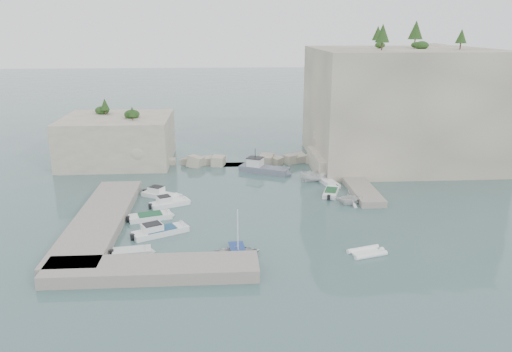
{
  "coord_description": "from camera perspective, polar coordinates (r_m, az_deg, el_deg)",
  "views": [
    {
      "loc": [
        -3.7,
        -51.0,
        20.4
      ],
      "look_at": [
        0.0,
        6.0,
        3.0
      ],
      "focal_mm": 35.0,
      "sensor_mm": 36.0,
      "label": 1
    }
  ],
  "objects": [
    {
      "name": "ledge_east",
      "position": [
        66.46,
        11.47,
        -0.92
      ],
      "size": [
        3.0,
        16.0,
        0.8
      ],
      "primitive_type": "cube",
      "color": "#9E9689",
      "rests_on": "ground"
    },
    {
      "name": "motorboat_e",
      "position": [
        48.06,
        -13.98,
        -8.72
      ],
      "size": [
        3.97,
        2.06,
        0.7
      ],
      "primitive_type": null,
      "rotation": [
        0.0,
        0.0,
        0.14
      ],
      "color": "silver",
      "rests_on": "ground"
    },
    {
      "name": "cliff_terrace",
      "position": [
        73.53,
        9.55,
        1.61
      ],
      "size": [
        8.0,
        10.0,
        2.5
      ],
      "primitive_type": "cube",
      "color": "beige",
      "rests_on": "ground"
    },
    {
      "name": "tender_east_d",
      "position": [
        68.24,
        6.81,
        -0.58
      ],
      "size": [
        4.79,
        2.65,
        1.75
      ],
      "primitive_type": "imported",
      "rotation": [
        0.0,
        0.0,
        1.79
      ],
      "color": "silver",
      "rests_on": "ground"
    },
    {
      "name": "motorboat_c",
      "position": [
        55.95,
        -11.99,
        -4.83
      ],
      "size": [
        5.31,
        3.2,
        0.7
      ],
      "primitive_type": null,
      "rotation": [
        0.0,
        0.0,
        0.3
      ],
      "color": "white",
      "rests_on": "ground"
    },
    {
      "name": "rowboat",
      "position": [
        46.62,
        -2.07,
        -9.02
      ],
      "size": [
        4.42,
        3.35,
        0.86
      ],
      "primitive_type": "imported",
      "rotation": [
        0.0,
        0.0,
        1.67
      ],
      "color": "silver",
      "rests_on": "ground"
    },
    {
      "name": "motorboat_d",
      "position": [
        51.88,
        -10.84,
        -6.53
      ],
      "size": [
        6.31,
        4.45,
        1.4
      ],
      "primitive_type": null,
      "rotation": [
        0.0,
        0.0,
        0.48
      ],
      "color": "white",
      "rests_on": "ground"
    },
    {
      "name": "work_boat",
      "position": [
        71.73,
        0.96,
        0.42
      ],
      "size": [
        8.05,
        5.54,
        2.2
      ],
      "primitive_type": null,
      "rotation": [
        0.0,
        0.0,
        -0.46
      ],
      "color": "slate",
      "rests_on": "ground"
    },
    {
      "name": "breakwater",
      "position": [
        75.66,
        -1.54,
        1.84
      ],
      "size": [
        28.0,
        3.0,
        1.4
      ],
      "primitive_type": "cube",
      "color": "beige",
      "rests_on": "ground"
    },
    {
      "name": "ground",
      "position": [
        55.05,
        0.41,
        -4.81
      ],
      "size": [
        400.0,
        400.0,
        0.0
      ],
      "primitive_type": "plane",
      "color": "#426463",
      "rests_on": "ground"
    },
    {
      "name": "tender_east_a",
      "position": [
        60.26,
        10.63,
        -3.15
      ],
      "size": [
        3.89,
        3.47,
        1.85
      ],
      "primitive_type": "imported",
      "rotation": [
        0.0,
        0.0,
        1.71
      ],
      "color": "white",
      "rests_on": "ground"
    },
    {
      "name": "vegetation",
      "position": [
        78.46,
        12.64,
        14.74
      ],
      "size": [
        53.48,
        13.88,
        13.4
      ],
      "color": "#1E4219",
      "rests_on": "ground"
    },
    {
      "name": "quay_west",
      "position": [
        55.42,
        -17.4,
        -4.87
      ],
      "size": [
        5.0,
        24.0,
        1.1
      ],
      "primitive_type": "cube",
      "color": "#9E9689",
      "rests_on": "ground"
    },
    {
      "name": "motorboat_a",
      "position": [
        62.51,
        -10.72,
        -2.41
      ],
      "size": [
        5.58,
        4.12,
        1.4
      ],
      "primitive_type": null,
      "rotation": [
        0.0,
        0.0,
        -0.51
      ],
      "color": "white",
      "rests_on": "ground"
    },
    {
      "name": "inflatable_dinghy",
      "position": [
        47.92,
        12.55,
        -8.69
      ],
      "size": [
        3.93,
        2.69,
        0.44
      ],
      "primitive_type": null,
      "rotation": [
        0.0,
        0.0,
        0.29
      ],
      "color": "white",
      "rests_on": "ground"
    },
    {
      "name": "tender_east_b",
      "position": [
        63.21,
        8.56,
        -2.08
      ],
      "size": [
        3.02,
        4.94,
        0.7
      ],
      "primitive_type": null,
      "rotation": [
        0.0,
        0.0,
        1.24
      ],
      "color": "white",
      "rests_on": "ground"
    },
    {
      "name": "tender_east_c",
      "position": [
        66.92,
        8.34,
        -0.99
      ],
      "size": [
        2.43,
        4.74,
        0.7
      ],
      "primitive_type": null,
      "rotation": [
        0.0,
        0.0,
        1.79
      ],
      "color": "white",
      "rests_on": "ground"
    },
    {
      "name": "cliff_east",
      "position": [
        79.57,
        16.09,
        7.68
      ],
      "size": [
        26.0,
        22.0,
        17.0
      ],
      "primitive_type": "cube",
      "color": "beige",
      "rests_on": "ground"
    },
    {
      "name": "motorboat_b",
      "position": [
        59.54,
        -9.8,
        -3.35
      ],
      "size": [
        5.22,
        3.63,
        1.4
      ],
      "primitive_type": null,
      "rotation": [
        0.0,
        0.0,
        0.44
      ],
      "color": "white",
      "rests_on": "ground"
    },
    {
      "name": "rowboat_mast",
      "position": [
        45.57,
        -2.1,
        -6.16
      ],
      "size": [
        0.1,
        0.1,
        4.2
      ],
      "primitive_type": "cylinder",
      "color": "white",
      "rests_on": "rowboat"
    },
    {
      "name": "outcrop_west",
      "position": [
        79.55,
        -15.49,
        4.06
      ],
      "size": [
        16.0,
        14.0,
        7.0
      ],
      "primitive_type": "cube",
      "color": "beige",
      "rests_on": "ground"
    },
    {
      "name": "quay_south",
      "position": [
        43.77,
        -11.77,
        -10.41
      ],
      "size": [
        18.0,
        4.0,
        1.1
      ],
      "primitive_type": "cube",
      "color": "#9E9689",
      "rests_on": "ground"
    }
  ]
}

